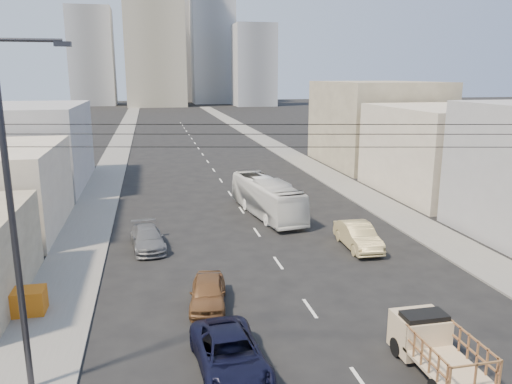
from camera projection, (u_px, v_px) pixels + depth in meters
name	position (u px, v px, depth m)	size (l,w,h in m)	color
sidewalk_left	(121.00, 143.00, 80.25)	(3.50, 180.00, 0.12)	slate
sidewalk_right	(263.00, 139.00, 85.00)	(3.50, 180.00, 0.12)	slate
lane_dashes	(205.00, 158.00, 66.45)	(0.15, 104.00, 0.01)	silver
flatbed_pickup	(435.00, 344.00, 18.41)	(1.95, 4.41, 1.90)	tan
navy_pickup	(230.00, 355.00, 18.38)	(2.39, 5.19, 1.44)	black
city_bus	(267.00, 197.00, 39.01)	(2.43, 10.37, 2.89)	silver
sedan_brown	(208.00, 292.00, 23.70)	(1.66, 4.13, 1.41)	brown
sedan_tan	(358.00, 236.00, 31.69)	(1.70, 4.87, 1.61)	tan
sedan_grey	(148.00, 238.00, 31.60)	(1.91, 4.70, 1.36)	slate
streetlamp_left	(15.00, 214.00, 16.02)	(2.36, 0.25, 12.00)	#2D2D33
overhead_wires	(383.00, 135.00, 15.36)	(23.01, 5.02, 0.72)	black
crate_stack	(25.00, 301.00, 22.78)	(1.80, 1.20, 1.14)	#BB5F11
bldg_right_mid	(446.00, 151.00, 45.68)	(11.00, 14.00, 8.00)	#BCAD97
bldg_right_far	(376.00, 123.00, 60.79)	(12.00, 16.00, 10.00)	gray
bldg_left_far	(19.00, 147.00, 48.26)	(12.00, 16.00, 8.00)	#949497
high_rise_tower	(153.00, 17.00, 170.16)	(20.00, 20.00, 60.00)	tan
midrise_ne	(213.00, 50.00, 191.19)	(16.00, 16.00, 40.00)	gray
midrise_nw	(92.00, 57.00, 178.21)	(15.00, 15.00, 34.00)	gray
midrise_back	(179.00, 47.00, 202.59)	(18.00, 18.00, 44.00)	#949497
midrise_east	(254.00, 65.00, 175.95)	(14.00, 14.00, 28.00)	gray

